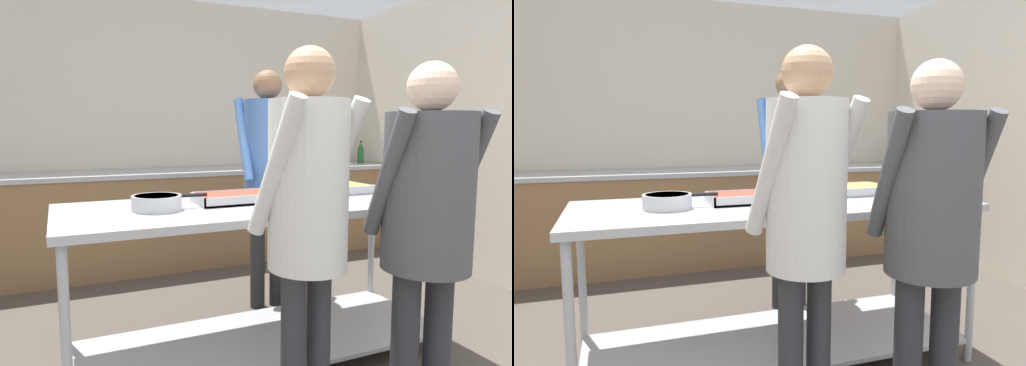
{
  "view_description": "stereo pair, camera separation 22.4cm",
  "coord_description": "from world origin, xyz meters",
  "views": [
    {
      "loc": [
        -0.95,
        -1.13,
        1.34
      ],
      "look_at": [
        0.1,
        1.28,
        1.03
      ],
      "focal_mm": 32.0,
      "sensor_mm": 36.0,
      "label": 1
    },
    {
      "loc": [
        -0.74,
        -1.21,
        1.34
      ],
      "look_at": [
        0.1,
        1.28,
        1.03
      ],
      "focal_mm": 32.0,
      "sensor_mm": 36.0,
      "label": 2
    }
  ],
  "objects": [
    {
      "name": "wall_right",
      "position": [
        2.52,
        1.81,
        1.32
      ],
      "size": [
        0.06,
        3.74,
        2.65
      ],
      "color": "beige",
      "rests_on": "ground_plane"
    },
    {
      "name": "guest_serving_right",
      "position": [
        0.5,
        0.35,
        0.99
      ],
      "size": [
        0.5,
        0.38,
        1.62
      ],
      "color": "#2D2D33",
      "rests_on": "ground_plane"
    },
    {
      "name": "sauce_pan",
      "position": [
        -0.49,
        1.17,
        0.97
      ],
      "size": [
        0.39,
        0.25,
        0.08
      ],
      "color": "#ADAFB5",
      "rests_on": "serving_counter"
    },
    {
      "name": "serving_counter",
      "position": [
        0.1,
        1.18,
        0.63
      ],
      "size": [
        2.21,
        0.85,
        0.93
      ],
      "color": "#ADAFB5",
      "rests_on": "ground_plane"
    },
    {
      "name": "water_bottle",
      "position": [
        2.34,
        3.31,
        1.06
      ],
      "size": [
        0.07,
        0.07,
        0.26
      ],
      "color": "#23602D",
      "rests_on": "back_counter"
    },
    {
      "name": "cook_behind_counter",
      "position": [
        0.47,
        1.9,
        1.1
      ],
      "size": [
        0.46,
        0.37,
        1.76
      ],
      "color": "#2D2D33",
      "rests_on": "ground_plane"
    },
    {
      "name": "serving_tray_roast",
      "position": [
        0.71,
        1.35,
        0.95
      ],
      "size": [
        0.37,
        0.32,
        0.05
      ],
      "color": "#ADAFB5",
      "rests_on": "serving_counter"
    },
    {
      "name": "guest_serving_left",
      "position": [
        -0.01,
        0.49,
        1.04
      ],
      "size": [
        0.49,
        0.41,
        1.67
      ],
      "color": "#2D2D33",
      "rests_on": "ground_plane"
    },
    {
      "name": "wall_rear",
      "position": [
        0.0,
        3.62,
        1.32
      ],
      "size": [
        5.11,
        0.06,
        2.65
      ],
      "color": "beige",
      "rests_on": "ground_plane"
    },
    {
      "name": "serving_tray_vegetables",
      "position": [
        -0.03,
        1.24,
        0.95
      ],
      "size": [
        0.47,
        0.27,
        0.05
      ],
      "color": "#ADAFB5",
      "rests_on": "serving_counter"
    },
    {
      "name": "back_counter",
      "position": [
        -0.0,
        3.25,
        0.47
      ],
      "size": [
        4.95,
        0.65,
        0.94
      ],
      "color": "olive",
      "rests_on": "ground_plane"
    },
    {
      "name": "plate_stack",
      "position": [
        0.37,
        1.3,
        0.96
      ],
      "size": [
        0.26,
        0.26,
        0.06
      ],
      "color": "white",
      "rests_on": "serving_counter"
    }
  ]
}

